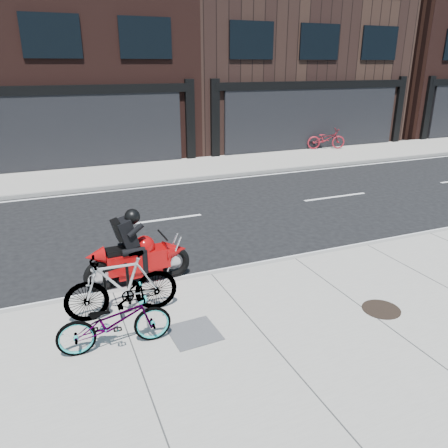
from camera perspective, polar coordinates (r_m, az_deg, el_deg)
name	(u,v)px	position (r m, az deg, el deg)	size (l,w,h in m)	color
ground	(182,245)	(10.81, -5.46, -2.77)	(120.00, 120.00, 0.00)	black
sidewalk_near	(285,363)	(6.77, 8.03, -17.60)	(60.00, 6.00, 0.13)	gray
sidewalk_far	(124,174)	(18.00, -12.96, 6.37)	(60.00, 3.50, 0.13)	gray
building_mideast	(270,26)	(27.35, 6.01, 24.34)	(12.00, 10.00, 12.50)	black
building_east	(429,28)	(34.67, 25.23, 22.20)	(10.00, 10.00, 13.00)	black
bike_rack	(117,284)	(7.86, -13.83, -7.60)	(0.47, 0.19, 0.81)	black
bicycle_front	(114,321)	(6.87, -14.12, -12.23)	(0.59, 1.70, 0.89)	gray
bicycle_rear	(121,285)	(7.60, -13.26, -7.78)	(0.54, 1.90, 1.14)	gray
motorcycle	(142,254)	(8.83, -10.63, -3.81)	(2.16, 0.49, 1.61)	black
bicycle_far	(326,139)	(23.13, 13.20, 10.77)	(0.67, 1.93, 1.02)	maroon
manhole_cover	(381,309)	(8.29, 19.85, -10.43)	(0.66, 0.66, 0.01)	black
utility_grate	(194,333)	(7.23, -3.94, -13.99)	(0.75, 0.75, 0.01)	#474749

